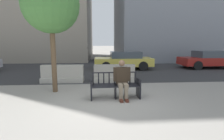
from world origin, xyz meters
name	(u,v)px	position (x,y,z in m)	size (l,w,h in m)	color
ground_plane	(105,104)	(0.00, 0.00, 0.00)	(200.00, 200.00, 0.00)	gray
street_asphalt	(101,66)	(0.00, 8.70, 0.00)	(120.00, 12.00, 0.01)	#333335
street_bench	(115,87)	(0.39, 0.56, 0.40)	(1.71, 0.59, 0.88)	black
seated_person	(122,79)	(0.62, 0.51, 0.69)	(0.58, 0.73, 1.31)	#2D2319
jersey_barrier_centre	(114,75)	(0.58, 3.15, 0.34)	(2.01, 0.70, 0.84)	#9E998E
jersey_barrier_left	(63,75)	(-1.93, 3.20, 0.34)	(2.01, 0.71, 0.84)	#ADA89E
street_tree	(51,5)	(-1.88, 1.51, 3.25)	(2.09, 2.09, 4.32)	brown
car_taxi_near	(124,60)	(1.62, 7.18, 0.65)	(4.08, 1.93, 1.27)	#DBC64C
car_sedan_far	(209,59)	(8.03, 7.18, 0.67)	(4.12, 1.91, 1.30)	maroon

